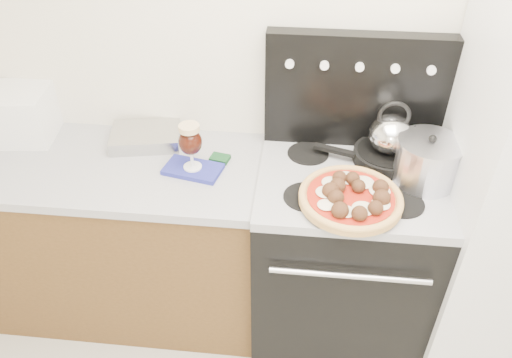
# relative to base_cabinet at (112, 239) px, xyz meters

# --- Properties ---
(room_shell) EXTENTS (3.52, 3.01, 2.52)m
(room_shell) POSITION_rel_base_cabinet_xyz_m (1.02, -0.91, 0.82)
(room_shell) COLOR #B7B2A8
(room_shell) RESTS_ON ground
(base_cabinet) EXTENTS (1.45, 0.60, 0.86)m
(base_cabinet) POSITION_rel_base_cabinet_xyz_m (0.00, 0.00, 0.00)
(base_cabinet) COLOR brown
(base_cabinet) RESTS_ON ground
(countertop) EXTENTS (1.48, 0.63, 0.04)m
(countertop) POSITION_rel_base_cabinet_xyz_m (0.00, 0.00, 0.45)
(countertop) COLOR #AAAAB0
(countertop) RESTS_ON base_cabinet
(stove_body) EXTENTS (0.76, 0.65, 0.88)m
(stove_body) POSITION_rel_base_cabinet_xyz_m (1.10, -0.02, 0.01)
(stove_body) COLOR black
(stove_body) RESTS_ON ground
(cooktop) EXTENTS (0.76, 0.65, 0.04)m
(cooktop) POSITION_rel_base_cabinet_xyz_m (1.10, -0.02, 0.47)
(cooktop) COLOR #ADADB2
(cooktop) RESTS_ON stove_body
(backguard) EXTENTS (0.76, 0.08, 0.50)m
(backguard) POSITION_rel_base_cabinet_xyz_m (1.10, 0.25, 0.74)
(backguard) COLOR black
(backguard) RESTS_ON cooktop
(toaster_oven) EXTENTS (0.39, 0.31, 0.23)m
(toaster_oven) POSITION_rel_base_cabinet_xyz_m (-0.43, 0.17, 0.58)
(toaster_oven) COLOR white
(toaster_oven) RESTS_ON countertop
(foil_sheet) EXTENTS (0.34, 0.28, 0.06)m
(foil_sheet) POSITION_rel_base_cabinet_xyz_m (0.19, 0.17, 0.50)
(foil_sheet) COLOR silver
(foil_sheet) RESTS_ON countertop
(oven_mitt) EXTENTS (0.26, 0.18, 0.02)m
(oven_mitt) POSITION_rel_base_cabinet_xyz_m (0.45, -0.03, 0.48)
(oven_mitt) COLOR navy
(oven_mitt) RESTS_ON countertop
(beer_glass) EXTENTS (0.10, 0.10, 0.21)m
(beer_glass) POSITION_rel_base_cabinet_xyz_m (0.45, -0.03, 0.59)
(beer_glass) COLOR black
(beer_glass) RESTS_ON oven_mitt
(pizza_pan) EXTENTS (0.42, 0.42, 0.01)m
(pizza_pan) POSITION_rel_base_cabinet_xyz_m (1.09, -0.20, 0.50)
(pizza_pan) COLOR black
(pizza_pan) RESTS_ON cooktop
(pizza) EXTENTS (0.42, 0.42, 0.06)m
(pizza) POSITION_rel_base_cabinet_xyz_m (1.09, -0.20, 0.53)
(pizza) COLOR #CE924A
(pizza) RESTS_ON pizza_pan
(skillet) EXTENTS (0.35, 0.35, 0.05)m
(skillet) POSITION_rel_base_cabinet_xyz_m (1.26, 0.11, 0.52)
(skillet) COLOR black
(skillet) RESTS_ON cooktop
(tea_kettle) EXTENTS (0.20, 0.20, 0.20)m
(tea_kettle) POSITION_rel_base_cabinet_xyz_m (1.26, 0.11, 0.64)
(tea_kettle) COLOR silver
(tea_kettle) RESTS_ON skillet
(stock_pot) EXTENTS (0.29, 0.29, 0.18)m
(stock_pot) POSITION_rel_base_cabinet_xyz_m (1.39, -0.02, 0.58)
(stock_pot) COLOR silver
(stock_pot) RESTS_ON cooktop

